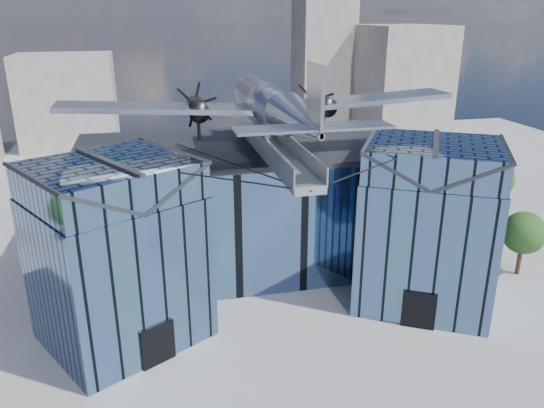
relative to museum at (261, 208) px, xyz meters
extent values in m
plane|color=gray|center=(0.00, -5.82, -5.54)|extent=(120.00, 120.00, 0.00)
cube|color=#476692|center=(0.00, 3.18, -0.79)|extent=(28.00, 14.00, 9.50)
cube|color=#26292E|center=(0.00, 3.18, 4.16)|extent=(28.00, 14.00, 0.40)
cube|color=#476692|center=(-10.50, -6.82, -0.79)|extent=(11.79, 11.43, 9.50)
cube|color=#476692|center=(-10.50, -6.82, 5.06)|extent=(11.56, 11.20, 2.20)
cube|color=#26292E|center=(-12.45, -7.94, 5.06)|extent=(7.98, 9.23, 2.40)
cube|color=#26292E|center=(-8.55, -5.69, 5.06)|extent=(7.98, 9.23, 2.40)
cube|color=#26292E|center=(-10.50, -6.82, 6.21)|extent=(4.30, 7.10, 0.18)
cube|color=black|center=(-8.48, -10.33, -4.24)|extent=(2.03, 1.32, 2.60)
cube|color=black|center=(-6.60, -4.57, -0.79)|extent=(0.34, 0.34, 9.50)
cube|color=#476692|center=(10.50, -6.82, -0.79)|extent=(11.79, 11.43, 9.50)
cube|color=#476692|center=(10.50, -6.82, 5.06)|extent=(11.56, 11.20, 2.20)
cube|color=#26292E|center=(8.55, -5.69, 5.06)|extent=(7.98, 9.23, 2.40)
cube|color=#26292E|center=(12.45, -7.94, 5.06)|extent=(7.98, 9.23, 2.40)
cube|color=#26292E|center=(10.50, -6.82, 6.21)|extent=(4.30, 7.10, 0.18)
cube|color=black|center=(8.48, -10.33, -4.24)|extent=(2.03, 1.32, 2.60)
cube|color=black|center=(6.60, -4.57, -0.79)|extent=(0.34, 0.34, 9.50)
cube|color=#8D9399|center=(0.00, -2.32, 5.56)|extent=(1.80, 21.00, 0.50)
cube|color=#8D9399|center=(-0.90, -2.32, 6.21)|extent=(0.08, 21.00, 1.10)
cube|color=#8D9399|center=(0.90, -2.32, 6.21)|extent=(0.08, 21.00, 1.10)
cylinder|color=#8D9399|center=(0.00, 7.18, 4.89)|extent=(0.44, 0.44, 1.35)
cylinder|color=#8D9399|center=(0.00, 1.18, 4.89)|extent=(0.44, 0.44, 1.35)
cylinder|color=#8D9399|center=(0.00, -2.82, 4.89)|extent=(0.44, 0.44, 1.35)
cylinder|color=#8D9399|center=(0.00, -1.82, 6.51)|extent=(0.70, 0.70, 1.40)
cylinder|color=black|center=(-5.25, -9.82, 5.86)|extent=(10.55, 6.08, 0.69)
cylinder|color=black|center=(5.25, -9.82, 5.86)|extent=(10.55, 6.08, 0.69)
cylinder|color=black|center=(-3.00, -4.32, 5.01)|extent=(6.09, 17.04, 1.19)
cylinder|color=black|center=(3.00, -4.32, 5.01)|extent=(6.09, 17.04, 1.19)
cylinder|color=#A4AAB1|center=(0.00, -1.82, 8.46)|extent=(2.50, 11.00, 2.50)
sphere|color=#A4AAB1|center=(0.00, 3.68, 8.46)|extent=(2.50, 2.50, 2.50)
cube|color=black|center=(0.00, 2.68, 9.15)|extent=(1.60, 1.40, 0.50)
cone|color=#A4AAB1|center=(0.00, -10.82, 8.76)|extent=(2.50, 7.00, 2.50)
cube|color=#A4AAB1|center=(0.00, -13.12, 10.36)|extent=(0.18, 2.40, 3.40)
cube|color=#A4AAB1|center=(0.00, -13.02, 8.96)|extent=(8.00, 1.80, 0.14)
cube|color=#A4AAB1|center=(-7.00, -0.82, 8.16)|extent=(14.00, 3.20, 1.08)
cylinder|color=black|center=(-4.60, -0.22, 7.91)|extent=(1.44, 3.20, 1.44)
cone|color=black|center=(-4.60, 1.58, 7.91)|extent=(0.70, 0.70, 0.70)
cube|color=black|center=(-4.60, 1.73, 7.91)|extent=(1.05, 0.06, 3.33)
cube|color=black|center=(-4.60, 1.73, 7.91)|extent=(2.53, 0.06, 2.53)
cube|color=black|center=(-4.60, 1.73, 7.91)|extent=(3.33, 0.06, 1.05)
cylinder|color=black|center=(-4.60, -0.82, 6.69)|extent=(0.24, 0.24, 1.75)
cube|color=#A4AAB1|center=(7.00, -0.82, 8.16)|extent=(14.00, 3.20, 1.08)
cylinder|color=black|center=(4.60, -0.22, 7.91)|extent=(1.44, 3.20, 1.44)
cone|color=black|center=(4.60, 1.58, 7.91)|extent=(0.70, 0.70, 0.70)
cube|color=black|center=(4.60, 1.73, 7.91)|extent=(1.05, 0.06, 3.33)
cube|color=black|center=(4.60, 1.73, 7.91)|extent=(2.53, 0.06, 2.53)
cube|color=black|center=(4.60, 1.73, 7.91)|extent=(3.33, 0.06, 1.05)
cylinder|color=black|center=(4.60, -0.82, 6.69)|extent=(0.24, 0.24, 1.75)
cube|color=gray|center=(32.00, 42.18, 3.46)|extent=(12.00, 14.00, 18.00)
cube|color=gray|center=(-20.00, 49.18, 1.46)|extent=(14.00, 10.00, 14.00)
cube|color=gray|center=(22.00, 52.18, 7.46)|extent=(9.00, 9.00, 26.00)
cylinder|color=#352115|center=(20.04, -5.06, -4.25)|extent=(0.47, 0.47, 2.58)
sphere|color=#254719|center=(20.04, -5.06, -1.95)|extent=(4.40, 4.40, 3.37)
cylinder|color=#352115|center=(25.28, 6.48, -4.05)|extent=(0.42, 0.42, 2.98)
sphere|color=#254719|center=(25.28, 6.48, -1.39)|extent=(3.99, 3.99, 3.90)
camera|label=1|loc=(-7.90, -37.89, 14.37)|focal=35.00mm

